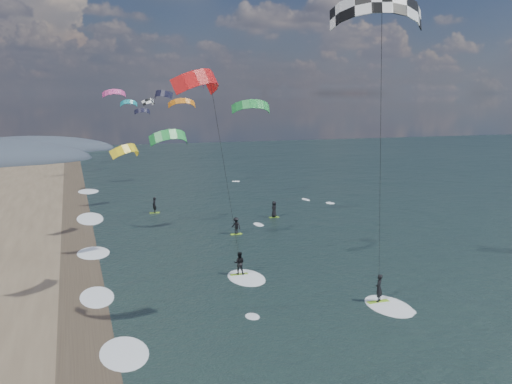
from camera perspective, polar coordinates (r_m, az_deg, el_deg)
name	(u,v)px	position (r m, az deg, el deg)	size (l,w,h in m)	color
ground	(355,377)	(28.77, 9.84, -17.79)	(260.00, 260.00, 0.00)	black
wet_sand_strip	(85,328)	(35.01, -16.75, -12.88)	(3.00, 240.00, 0.00)	#382D23
kitesurfer_near_a	(383,73)	(29.90, 12.58, 11.58)	(8.01, 8.97, 18.40)	#87C322
kitesurfer_near_b	(222,147)	(35.99, -3.44, 4.53)	(7.01, 9.21, 15.20)	#87C322
far_kitesurfers	(232,215)	(59.03, -2.45, -2.30)	(13.11, 13.27, 1.80)	#87C322
bg_kite_field	(162,102)	(76.25, -9.40, 8.83)	(14.39, 67.30, 7.83)	black
shoreline_surf	(102,298)	(39.47, -15.17, -10.17)	(2.40, 79.40, 0.11)	white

